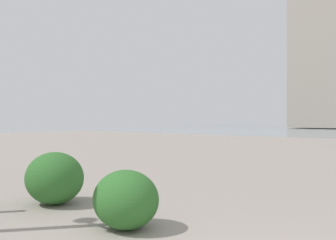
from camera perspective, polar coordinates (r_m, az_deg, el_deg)
name	(u,v)px	position (r m, az deg, el deg)	size (l,w,h in m)	color
shrub_low	(126,199)	(4.86, -6.75, -12.48)	(0.92, 0.83, 0.78)	#2D6628
shrub_round	(55,178)	(6.47, -17.64, -8.82)	(1.05, 0.94, 0.89)	#2D6628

